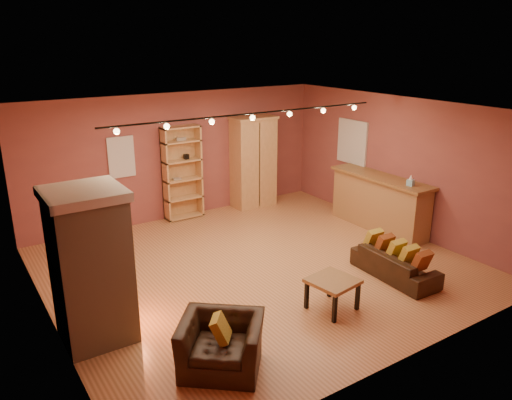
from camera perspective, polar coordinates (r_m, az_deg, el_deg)
floor at (r=9.02m, az=0.34°, el=-7.66°), size 7.00×7.00×0.00m
ceiling at (r=8.20m, az=0.37°, el=10.25°), size 7.00×7.00×0.00m
back_wall at (r=11.26m, az=-8.84°, el=4.97°), size 7.00×0.02×2.80m
left_wall at (r=7.29m, az=-23.30°, el=-3.69°), size 0.02×6.50×2.80m
right_wall at (r=10.77m, az=16.12°, el=3.86°), size 0.02×6.50×2.80m
fireplace at (r=6.95m, az=-18.30°, el=-7.19°), size 1.01×0.98×2.12m
back_window at (r=10.76m, az=-15.15°, el=4.75°), size 0.56×0.04×0.86m
bookcase at (r=11.24m, az=-8.54°, el=3.21°), size 0.86×0.33×2.10m
armoire at (r=11.94m, az=-0.31°, el=4.40°), size 1.07×0.61×2.17m
bar_counter at (r=10.90m, az=13.92°, el=-0.24°), size 0.64×2.43×1.16m
tissue_box at (r=10.18m, az=17.25°, el=2.07°), size 0.15×0.15×0.22m
right_window at (r=11.63m, az=10.94°, el=6.53°), size 0.05×0.90×1.00m
loveseat at (r=8.85m, az=15.63°, el=-6.51°), size 0.52×1.59×0.70m
armchair at (r=6.34m, az=-4.03°, el=-15.27°), size 1.19×1.14×0.88m
coffee_table at (r=7.63m, az=8.76°, el=-9.45°), size 0.74×0.74×0.49m
track_rail at (r=8.38m, az=-0.40°, el=9.62°), size 5.20×0.09×0.13m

